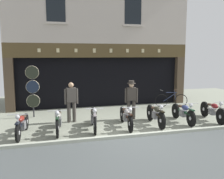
{
  "coord_description": "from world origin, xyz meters",
  "views": [
    {
      "loc": [
        -2.98,
        -7.67,
        2.77
      ],
      "look_at": [
        -0.09,
        2.81,
        1.25
      ],
      "focal_mm": 40.59,
      "sensor_mm": 36.0,
      "label": 1
    }
  ],
  "objects_px": {
    "motorcycle_center_right": "(156,114)",
    "motorcycle_right": "(183,112)",
    "advert_board_far": "(147,73)",
    "motorcycle_center_left": "(94,118)",
    "motorcycle_far_left": "(22,124)",
    "motorcycle_left": "(58,120)",
    "tyre_sign_pole": "(33,87)",
    "shopkeeper_center": "(131,98)",
    "motorcycle_center": "(126,116)",
    "leaning_bicycle": "(171,100)",
    "salesman_left": "(71,100)",
    "advert_board_near": "(131,71)",
    "motorcycle_far_right": "(213,110)"
  },
  "relations": [
    {
      "from": "motorcycle_center_right",
      "to": "motorcycle_right",
      "type": "bearing_deg",
      "value": -172.28
    },
    {
      "from": "motorcycle_center_right",
      "to": "advert_board_far",
      "type": "xyz_separation_m",
      "value": [
        1.37,
        4.17,
        1.31
      ]
    },
    {
      "from": "motorcycle_center_left",
      "to": "motorcycle_right",
      "type": "height_order",
      "value": "motorcycle_center_left"
    },
    {
      "from": "motorcycle_far_left",
      "to": "motorcycle_left",
      "type": "xyz_separation_m",
      "value": [
        1.22,
        0.09,
        0.02
      ]
    },
    {
      "from": "tyre_sign_pole",
      "to": "motorcycle_right",
      "type": "bearing_deg",
      "value": -23.08
    },
    {
      "from": "motorcycle_center_right",
      "to": "shopkeeper_center",
      "type": "distance_m",
      "value": 1.38
    },
    {
      "from": "motorcycle_center",
      "to": "motorcycle_right",
      "type": "relative_size",
      "value": 1.05
    },
    {
      "from": "motorcycle_left",
      "to": "tyre_sign_pole",
      "type": "relative_size",
      "value": 0.87
    },
    {
      "from": "motorcycle_left",
      "to": "advert_board_far",
      "type": "relative_size",
      "value": 1.79
    },
    {
      "from": "motorcycle_right",
      "to": "shopkeeper_center",
      "type": "height_order",
      "value": "shopkeeper_center"
    },
    {
      "from": "shopkeeper_center",
      "to": "motorcycle_right",
      "type": "bearing_deg",
      "value": 160.92
    },
    {
      "from": "tyre_sign_pole",
      "to": "leaning_bicycle",
      "type": "relative_size",
      "value": 1.33
    },
    {
      "from": "tyre_sign_pole",
      "to": "shopkeeper_center",
      "type": "bearing_deg",
      "value": -19.73
    },
    {
      "from": "motorcycle_center_left",
      "to": "motorcycle_center_right",
      "type": "relative_size",
      "value": 1.0
    },
    {
      "from": "salesman_left",
      "to": "motorcycle_far_left",
      "type": "bearing_deg",
      "value": 31.47
    },
    {
      "from": "motorcycle_center_left",
      "to": "advert_board_near",
      "type": "distance_m",
      "value": 5.26
    },
    {
      "from": "advert_board_far",
      "to": "salesman_left",
      "type": "bearing_deg",
      "value": -147.65
    },
    {
      "from": "advert_board_near",
      "to": "motorcycle_center_right",
      "type": "bearing_deg",
      "value": -96.41
    },
    {
      "from": "motorcycle_center",
      "to": "leaning_bicycle",
      "type": "relative_size",
      "value": 1.21
    },
    {
      "from": "motorcycle_left",
      "to": "advert_board_far",
      "type": "xyz_separation_m",
      "value": [
        5.12,
        4.08,
        1.32
      ]
    },
    {
      "from": "motorcycle_center_right",
      "to": "salesman_left",
      "type": "distance_m",
      "value": 3.44
    },
    {
      "from": "motorcycle_right",
      "to": "tyre_sign_pole",
      "type": "height_order",
      "value": "tyre_sign_pole"
    },
    {
      "from": "motorcycle_far_left",
      "to": "advert_board_near",
      "type": "xyz_separation_m",
      "value": [
        5.44,
        4.17,
        1.43
      ]
    },
    {
      "from": "motorcycle_far_left",
      "to": "advert_board_near",
      "type": "distance_m",
      "value": 7.0
    },
    {
      "from": "motorcycle_left",
      "to": "motorcycle_far_right",
      "type": "xyz_separation_m",
      "value": [
        6.32,
        -0.14,
        0.01
      ]
    },
    {
      "from": "motorcycle_center_right",
      "to": "salesman_left",
      "type": "height_order",
      "value": "salesman_left"
    },
    {
      "from": "salesman_left",
      "to": "advert_board_far",
      "type": "bearing_deg",
      "value": -151.76
    },
    {
      "from": "motorcycle_far_right",
      "to": "advert_board_near",
      "type": "distance_m",
      "value": 4.91
    },
    {
      "from": "tyre_sign_pole",
      "to": "advert_board_far",
      "type": "distance_m",
      "value": 6.26
    },
    {
      "from": "motorcycle_far_right",
      "to": "advert_board_near",
      "type": "xyz_separation_m",
      "value": [
        -2.1,
        4.21,
        1.4
      ]
    },
    {
      "from": "motorcycle_center_right",
      "to": "leaning_bicycle",
      "type": "relative_size",
      "value": 1.15
    },
    {
      "from": "advert_board_near",
      "to": "motorcycle_left",
      "type": "bearing_deg",
      "value": -135.97
    },
    {
      "from": "motorcycle_center",
      "to": "salesman_left",
      "type": "relative_size",
      "value": 1.27
    },
    {
      "from": "motorcycle_right",
      "to": "shopkeeper_center",
      "type": "relative_size",
      "value": 1.19
    },
    {
      "from": "motorcycle_far_right",
      "to": "tyre_sign_pole",
      "type": "bearing_deg",
      "value": -10.61
    },
    {
      "from": "motorcycle_far_right",
      "to": "leaning_bicycle",
      "type": "bearing_deg",
      "value": -75.22
    },
    {
      "from": "motorcycle_left",
      "to": "leaning_bicycle",
      "type": "distance_m",
      "value": 6.67
    },
    {
      "from": "motorcycle_left",
      "to": "advert_board_near",
      "type": "xyz_separation_m",
      "value": [
        4.22,
        4.08,
        1.41
      ]
    },
    {
      "from": "motorcycle_right",
      "to": "motorcycle_far_right",
      "type": "xyz_separation_m",
      "value": [
        1.32,
        -0.1,
        0.01
      ]
    },
    {
      "from": "motorcycle_center_right",
      "to": "advert_board_near",
      "type": "bearing_deg",
      "value": -91.3
    },
    {
      "from": "motorcycle_center",
      "to": "shopkeeper_center",
      "type": "xyz_separation_m",
      "value": [
        0.59,
        1.1,
        0.51
      ]
    },
    {
      "from": "advert_board_near",
      "to": "advert_board_far",
      "type": "height_order",
      "value": "advert_board_near"
    },
    {
      "from": "motorcycle_center",
      "to": "motorcycle_center_right",
      "type": "distance_m",
      "value": 1.21
    },
    {
      "from": "tyre_sign_pole",
      "to": "advert_board_far",
      "type": "height_order",
      "value": "tyre_sign_pole"
    },
    {
      "from": "motorcycle_far_right",
      "to": "leaning_bicycle",
      "type": "distance_m",
      "value": 3.01
    },
    {
      "from": "advert_board_near",
      "to": "leaning_bicycle",
      "type": "relative_size",
      "value": 0.55
    },
    {
      "from": "motorcycle_center_left",
      "to": "motorcycle_right",
      "type": "xyz_separation_m",
      "value": [
        3.73,
        0.02,
        -0.01
      ]
    },
    {
      "from": "motorcycle_far_left",
      "to": "leaning_bicycle",
      "type": "xyz_separation_m",
      "value": [
        7.26,
        2.95,
        -0.04
      ]
    },
    {
      "from": "motorcycle_far_right",
      "to": "advert_board_far",
      "type": "height_order",
      "value": "advert_board_far"
    },
    {
      "from": "motorcycle_right",
      "to": "tyre_sign_pole",
      "type": "distance_m",
      "value": 6.51
    }
  ]
}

